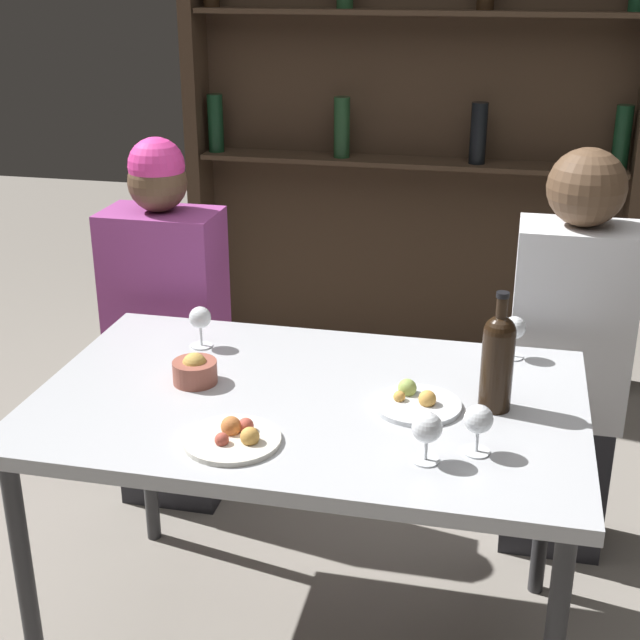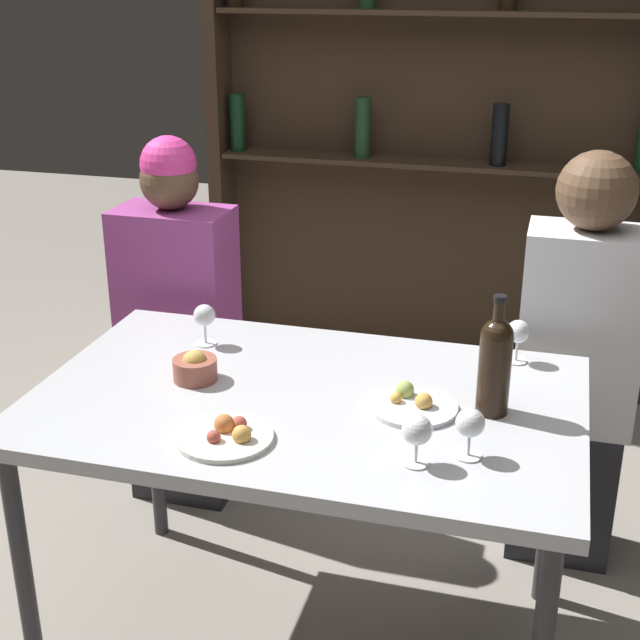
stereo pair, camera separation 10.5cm
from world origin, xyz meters
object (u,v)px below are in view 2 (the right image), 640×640
Objects in this scene: food_plate_0 at (227,435)px; snack_bowl at (195,367)px; wine_glass_3 at (204,317)px; seated_person_left at (179,332)px; wine_glass_0 at (417,432)px; food_plate_1 at (413,404)px; wine_glass_2 at (518,333)px; seated_person_right at (575,372)px; wine_bottle at (495,362)px; wine_glass_1 at (470,425)px.

snack_bowl is (-0.19, 0.26, 0.02)m from food_plate_0.
snack_bowl is at bearing -74.20° from wine_glass_3.
seated_person_left is (-0.26, 0.39, -0.23)m from wine_glass_3.
wine_glass_0 is 0.26m from food_plate_1.
food_plate_1 is 0.17× the size of seated_person_left.
food_plate_1 is (0.37, 0.26, -0.00)m from food_plate_0.
wine_glass_2 is 1.15m from seated_person_left.
seated_person_right is at bearing 58.45° from food_plate_1.
wine_bottle is at bearing -13.76° from wine_glass_3.
wine_glass_1 is (0.10, 0.06, 0.00)m from wine_glass_0.
wine_bottle is 2.59× the size of wine_glass_1.
seated_person_right is at bearing 21.65° from wine_glass_3.
seated_person_left reaches higher than wine_glass_0.
seated_person_left reaches higher than food_plate_0.
food_plate_0 is at bearing -62.81° from wine_glass_3.
wine_bottle is 1.40× the size of food_plate_1.
seated_person_left is 1.26m from seated_person_right.
snack_bowl is at bearing 157.22° from wine_glass_0.
snack_bowl is at bearing -146.76° from seated_person_right.
wine_glass_1 is at bearing -51.30° from food_plate_1.
seated_person_left is at bearing -180.00° from seated_person_right.
snack_bowl reaches higher than food_plate_0.
wine_glass_1 is at bearing 29.84° from wine_glass_0.
snack_bowl is 0.72m from seated_person_left.
wine_bottle is 0.74m from snack_bowl.
wine_glass_1 is at bearing -28.21° from wine_glass_3.
seated_person_right is at bearing 74.23° from wine_glass_1.
food_plate_0 is 0.17× the size of seated_person_left.
food_plate_0 is at bearing -178.61° from wine_glass_0.
wine_glass_0 is 0.95m from seated_person_right.
wine_glass_1 is at bearing -105.77° from seated_person_right.
food_plate_0 is at bearing -172.45° from wine_glass_1.
food_plate_0 is 0.17× the size of seated_person_right.
seated_person_right reaches higher than wine_glass_2.
food_plate_0 is 0.45m from food_plate_1.
seated_person_left is at bearing 123.81° from wine_glass_3.
wine_glass_3 is at bearing 144.72° from wine_glass_0.
wine_glass_3 is at bearing -158.35° from seated_person_right.
seated_person_left is (-1.03, 0.81, -0.23)m from wine_glass_1.
wine_glass_0 is at bearing -105.94° from wine_glass_2.
wine_glass_2 is at bearing 83.41° from wine_bottle.
wine_bottle is 0.23× the size of seated_person_right.
seated_person_right reaches higher than food_plate_0.
wine_bottle is 0.22m from wine_glass_1.
wine_glass_1 is 0.09× the size of seated_person_left.
wine_glass_0 is (-0.13, -0.28, -0.05)m from wine_bottle.
wine_glass_3 is (-0.77, 0.41, 0.00)m from wine_glass_1.
wine_bottle is 1.25m from seated_person_left.
seated_person_right is at bearing 59.97° from wine_glass_2.
wine_glass_0 is at bearing 1.39° from food_plate_0.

